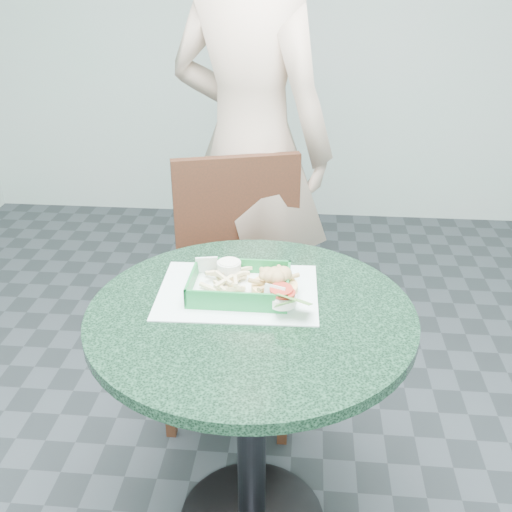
# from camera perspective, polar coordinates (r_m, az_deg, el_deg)

# --- Properties ---
(cafe_table) EXTENTS (0.83, 0.83, 0.75)m
(cafe_table) POSITION_cam_1_polar(r_m,az_deg,el_deg) (1.62, -0.45, -10.82)
(cafe_table) COLOR black
(cafe_table) RESTS_ON floor
(dining_chair) EXTENTS (0.47, 0.47, 0.93)m
(dining_chair) POSITION_cam_1_polar(r_m,az_deg,el_deg) (2.20, -2.10, -1.37)
(dining_chair) COLOR brown
(dining_chair) RESTS_ON floor
(diner_person) EXTENTS (0.95, 0.80, 2.21)m
(diner_person) POSITION_cam_1_polar(r_m,az_deg,el_deg) (2.28, -0.59, 15.00)
(diner_person) COLOR tan
(diner_person) RESTS_ON floor
(placemat) EXTENTS (0.43, 0.33, 0.00)m
(placemat) POSITION_cam_1_polar(r_m,az_deg,el_deg) (1.60, -1.71, -4.01)
(placemat) COLOR white
(placemat) RESTS_ON cafe_table
(food_basket) EXTENTS (0.26, 0.19, 0.05)m
(food_basket) POSITION_cam_1_polar(r_m,az_deg,el_deg) (1.58, -1.55, -3.69)
(food_basket) COLOR #157633
(food_basket) RESTS_ON placemat
(crab_sandwich) EXTENTS (0.12, 0.12, 0.07)m
(crab_sandwich) POSITION_cam_1_polar(r_m,az_deg,el_deg) (1.56, 1.78, -2.90)
(crab_sandwich) COLOR #EFBD71
(crab_sandwich) RESTS_ON food_basket
(fries_pile) EXTENTS (0.12, 0.13, 0.04)m
(fries_pile) POSITION_cam_1_polar(r_m,az_deg,el_deg) (1.60, -2.69, -2.59)
(fries_pile) COLOR beige
(fries_pile) RESTS_ON food_basket
(sauce_ramekin) EXTENTS (0.06, 0.06, 0.04)m
(sauce_ramekin) POSITION_cam_1_polar(r_m,az_deg,el_deg) (1.61, -2.58, -1.68)
(sauce_ramekin) COLOR silver
(sauce_ramekin) RESTS_ON food_basket
(garnish_cup) EXTENTS (0.10, 0.10, 0.04)m
(garnish_cup) POSITION_cam_1_polar(r_m,az_deg,el_deg) (1.50, 2.81, -4.62)
(garnish_cup) COLOR white
(garnish_cup) RESTS_ON food_basket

